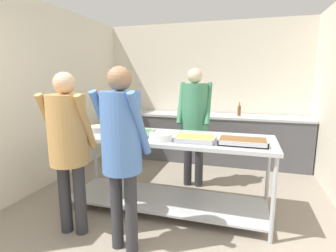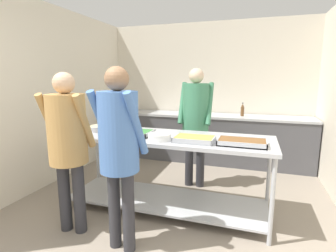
{
  "view_description": "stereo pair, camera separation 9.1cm",
  "coord_description": "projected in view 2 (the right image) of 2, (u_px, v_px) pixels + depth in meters",
  "views": [
    {
      "loc": [
        0.83,
        -1.18,
        1.6
      ],
      "look_at": [
        -0.05,
        1.78,
        1.02
      ],
      "focal_mm": 28.0,
      "sensor_mm": 36.0,
      "label": 1
    },
    {
      "loc": [
        0.92,
        -1.15,
        1.6
      ],
      "look_at": [
        -0.05,
        1.78,
        1.02
      ],
      "focal_mm": 28.0,
      "sensor_mm": 36.0,
      "label": 2
    }
  ],
  "objects": [
    {
      "name": "serving_tray_roast",
      "position": [
        242.0,
        142.0,
        2.66
      ],
      "size": [
        0.48,
        0.29,
        0.05
      ],
      "color": "#ADAFB5",
      "rests_on": "serving_counter"
    },
    {
      "name": "wall_left",
      "position": [
        52.0,
        96.0,
        3.95
      ],
      "size": [
        0.06,
        4.24,
        2.65
      ],
      "color": "beige",
      "rests_on": "ground_plane"
    },
    {
      "name": "water_bottle",
      "position": [
        242.0,
        110.0,
        4.74
      ],
      "size": [
        0.06,
        0.06,
        0.24
      ],
      "color": "brown",
      "rests_on": "back_counter"
    },
    {
      "name": "wall_rear",
      "position": [
        207.0,
        91.0,
        5.25
      ],
      "size": [
        4.06,
        0.06,
        2.65
      ],
      "color": "beige",
      "rests_on": "ground_plane"
    },
    {
      "name": "plate_stack",
      "position": [
        159.0,
        137.0,
        2.85
      ],
      "size": [
        0.26,
        0.26,
        0.07
      ],
      "color": "white",
      "rests_on": "serving_counter"
    },
    {
      "name": "guest_serving_right",
      "position": [
        119.0,
        141.0,
        2.31
      ],
      "size": [
        0.48,
        0.37,
        1.69
      ],
      "color": "#2D2D33",
      "rests_on": "ground_plane"
    },
    {
      "name": "sauce_pan",
      "position": [
        99.0,
        128.0,
        3.35
      ],
      "size": [
        0.43,
        0.29,
        0.07
      ],
      "color": "#ADAFB5",
      "rests_on": "serving_counter"
    },
    {
      "name": "serving_tray_greens",
      "position": [
        131.0,
        133.0,
        3.12
      ],
      "size": [
        0.5,
        0.31,
        0.05
      ],
      "color": "#ADAFB5",
      "rests_on": "serving_counter"
    },
    {
      "name": "back_counter",
      "position": [
        202.0,
        137.0,
        5.06
      ],
      "size": [
        3.9,
        0.65,
        0.91
      ],
      "color": "#4C4C51",
      "rests_on": "ground_plane"
    },
    {
      "name": "serving_counter",
      "position": [
        165.0,
        160.0,
        3.12
      ],
      "size": [
        2.46,
        0.81,
        0.92
      ],
      "color": "#ADAFB5",
      "rests_on": "ground_plane"
    },
    {
      "name": "guest_serving_left",
      "position": [
        68.0,
        137.0,
        2.6
      ],
      "size": [
        0.49,
        0.38,
        1.65
      ],
      "color": "#2D2D33",
      "rests_on": "ground_plane"
    },
    {
      "name": "serving_tray_vegetables",
      "position": [
        194.0,
        139.0,
        2.79
      ],
      "size": [
        0.42,
        0.3,
        0.05
      ],
      "color": "#ADAFB5",
      "rests_on": "serving_counter"
    },
    {
      "name": "cook_behind_counter",
      "position": [
        196.0,
        115.0,
        3.74
      ],
      "size": [
        0.47,
        0.37,
        1.72
      ],
      "color": "#2D2D33",
      "rests_on": "ground_plane"
    }
  ]
}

